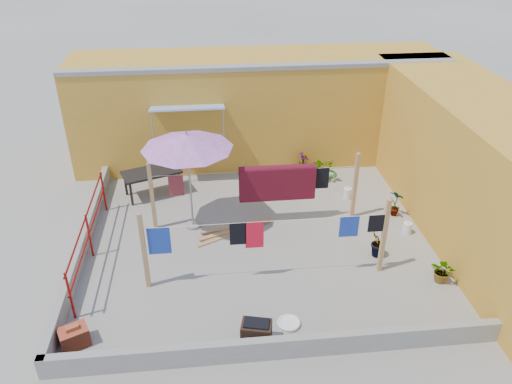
% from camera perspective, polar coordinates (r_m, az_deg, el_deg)
% --- Properties ---
extents(ground, '(80.00, 80.00, 0.00)m').
position_cam_1_polar(ground, '(12.02, 0.35, -5.52)').
color(ground, '#9E998E').
rests_on(ground, ground).
extents(wall_back, '(11.00, 3.27, 3.21)m').
position_cam_1_polar(wall_back, '(15.47, 0.26, 9.63)').
color(wall_back, '#C2852A').
rests_on(wall_back, ground).
extents(wall_right, '(2.40, 9.00, 3.20)m').
position_cam_1_polar(wall_right, '(12.78, 24.24, 2.27)').
color(wall_right, '#C2852A').
rests_on(wall_right, ground).
extents(parapet_front, '(8.30, 0.16, 0.44)m').
position_cam_1_polar(parapet_front, '(9.20, 2.95, -17.32)').
color(parapet_front, gray).
rests_on(parapet_front, ground).
extents(parapet_left, '(0.16, 7.30, 0.44)m').
position_cam_1_polar(parapet_left, '(12.21, -19.14, -5.55)').
color(parapet_left, gray).
rests_on(parapet_left, ground).
extents(red_railing, '(0.05, 4.20, 1.10)m').
position_cam_1_polar(red_railing, '(11.72, -18.62, -4.08)').
color(red_railing, maroon).
rests_on(red_railing, ground).
extents(clothesline_rig, '(5.09, 2.35, 1.80)m').
position_cam_1_polar(clothesline_rig, '(11.95, 2.06, 0.27)').
color(clothesline_rig, tan).
rests_on(clothesline_rig, ground).
extents(patio_umbrella, '(2.57, 2.57, 2.56)m').
position_cam_1_polar(patio_umbrella, '(11.50, -7.91, 5.67)').
color(patio_umbrella, gray).
rests_on(patio_umbrella, ground).
extents(outdoor_table, '(1.71, 1.26, 0.72)m').
position_cam_1_polar(outdoor_table, '(13.85, -11.85, 2.08)').
color(outdoor_table, black).
rests_on(outdoor_table, ground).
extents(brick_stack, '(0.61, 0.55, 0.44)m').
position_cam_1_polar(brick_stack, '(9.97, -20.07, -15.27)').
color(brick_stack, '#A84126').
rests_on(brick_stack, ground).
extents(lumber_pile, '(1.92, 0.98, 0.12)m').
position_cam_1_polar(lumber_pile, '(12.29, -2.56, -4.33)').
color(lumber_pile, tan).
rests_on(lumber_pile, ground).
extents(brazier, '(0.61, 0.48, 0.49)m').
position_cam_1_polar(brazier, '(9.40, 0.05, -15.77)').
color(brazier, '#321C13').
rests_on(brazier, ground).
extents(white_basin, '(0.45, 0.45, 0.08)m').
position_cam_1_polar(white_basin, '(9.87, 3.76, -14.72)').
color(white_basin, silver).
rests_on(white_basin, ground).
extents(water_jug_a, '(0.21, 0.21, 0.33)m').
position_cam_1_polar(water_jug_a, '(12.73, 16.89, -3.96)').
color(water_jug_a, silver).
rests_on(water_jug_a, ground).
extents(water_jug_b, '(0.22, 0.22, 0.34)m').
position_cam_1_polar(water_jug_b, '(13.85, 10.43, -0.13)').
color(water_jug_b, silver).
rests_on(water_jug_b, ground).
extents(green_hose, '(0.53, 0.53, 0.08)m').
position_cam_1_polar(green_hose, '(15.03, 8.25, 2.11)').
color(green_hose, '#1C7018').
rests_on(green_hose, ground).
extents(plant_back_a, '(0.72, 0.65, 0.73)m').
position_cam_1_polar(plant_back_a, '(14.53, 7.45, 2.58)').
color(plant_back_a, '#265F1B').
rests_on(plant_back_a, ground).
extents(plant_back_b, '(0.50, 0.50, 0.72)m').
position_cam_1_polar(plant_back_b, '(14.79, 5.39, 3.21)').
color(plant_back_b, '#265F1B').
rests_on(plant_back_b, ground).
extents(plant_right_a, '(0.45, 0.47, 0.74)m').
position_cam_1_polar(plant_right_a, '(13.24, 15.70, -1.21)').
color(plant_right_a, '#265F1B').
rests_on(plant_right_a, ground).
extents(plant_right_b, '(0.51, 0.51, 0.72)m').
position_cam_1_polar(plant_right_b, '(11.62, 13.69, -5.73)').
color(plant_right_b, '#265F1B').
rests_on(plant_right_b, ground).
extents(plant_right_c, '(0.65, 0.65, 0.55)m').
position_cam_1_polar(plant_right_c, '(11.36, 20.60, -8.46)').
color(plant_right_c, '#265F1B').
rests_on(plant_right_c, ground).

